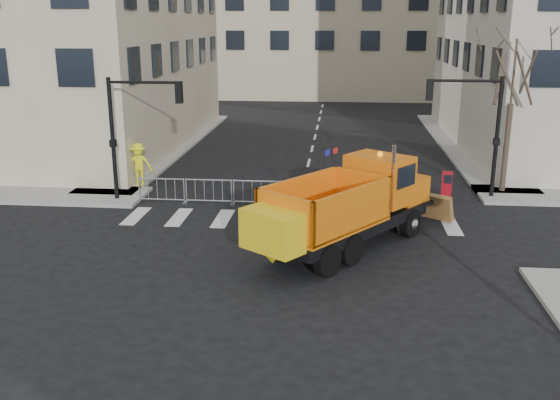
# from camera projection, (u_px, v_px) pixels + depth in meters

# --- Properties ---
(ground) EXTENTS (120.00, 120.00, 0.00)m
(ground) POSITION_uv_depth(u_px,v_px,m) (282.00, 275.00, 19.57)
(ground) COLOR black
(ground) RESTS_ON ground
(sidewalk_back) EXTENTS (64.00, 5.00, 0.15)m
(sidewalk_back) POSITION_uv_depth(u_px,v_px,m) (300.00, 198.00, 27.67)
(sidewalk_back) COLOR gray
(sidewalk_back) RESTS_ON ground
(traffic_light_left) EXTENTS (0.18, 0.18, 5.40)m
(traffic_light_left) POSITION_uv_depth(u_px,v_px,m) (113.00, 141.00, 26.73)
(traffic_light_left) COLOR black
(traffic_light_left) RESTS_ON ground
(traffic_light_right) EXTENTS (0.18, 0.18, 5.40)m
(traffic_light_right) POSITION_uv_depth(u_px,v_px,m) (497.00, 139.00, 27.10)
(traffic_light_right) COLOR black
(traffic_light_right) RESTS_ON ground
(crowd_barriers) EXTENTS (12.60, 0.60, 1.10)m
(crowd_barriers) POSITION_uv_depth(u_px,v_px,m) (281.00, 193.00, 26.75)
(crowd_barriers) COLOR #9EA0A5
(crowd_barriers) RESTS_ON ground
(street_tree) EXTENTS (3.00, 3.00, 7.50)m
(street_tree) POSITION_uv_depth(u_px,v_px,m) (510.00, 112.00, 27.70)
(street_tree) COLOR #382B21
(street_tree) RESTS_ON ground
(plow_truck) EXTENTS (7.55, 8.99, 3.63)m
(plow_truck) POSITION_uv_depth(u_px,v_px,m) (345.00, 205.00, 21.31)
(plow_truck) COLOR black
(plow_truck) RESTS_ON ground
(cop_a) EXTENTS (0.74, 0.57, 1.82)m
(cop_a) POSITION_uv_depth(u_px,v_px,m) (394.00, 200.00, 24.48)
(cop_a) COLOR black
(cop_a) RESTS_ON ground
(cop_b) EXTENTS (1.08, 0.93, 1.92)m
(cop_b) POSITION_uv_depth(u_px,v_px,m) (401.00, 190.00, 25.59)
(cop_b) COLOR black
(cop_b) RESTS_ON ground
(cop_c) EXTENTS (0.90, 1.13, 1.79)m
(cop_c) POSITION_uv_depth(u_px,v_px,m) (396.00, 199.00, 24.67)
(cop_c) COLOR black
(cop_c) RESTS_ON ground
(worker) EXTENTS (1.35, 0.83, 2.02)m
(worker) POSITION_uv_depth(u_px,v_px,m) (139.00, 164.00, 29.30)
(worker) COLOR yellow
(worker) RESTS_ON sidewalk_back
(newspaper_box) EXTENTS (0.51, 0.47, 1.10)m
(newspaper_box) POSITION_uv_depth(u_px,v_px,m) (447.00, 184.00, 27.61)
(newspaper_box) COLOR #9D0C15
(newspaper_box) RESTS_ON sidewalk_back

